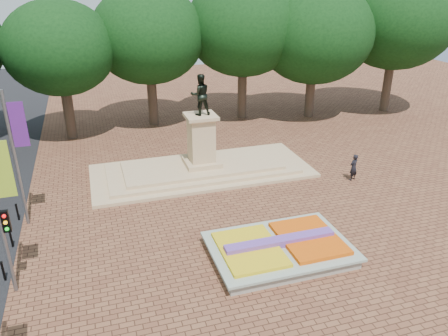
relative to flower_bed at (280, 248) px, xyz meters
name	(u,v)px	position (x,y,z in m)	size (l,w,h in m)	color
ground	(244,236)	(-1.03, 2.00, -0.38)	(90.00, 90.00, 0.00)	brown
flower_bed	(280,248)	(0.00, 0.00, 0.00)	(6.30, 4.30, 0.91)	gray
monument	(202,160)	(-1.03, 10.00, 0.50)	(14.00, 6.00, 6.40)	tan
tree_row_back	(196,45)	(1.31, 20.00, 6.29)	(44.80, 8.80, 10.43)	#38291E
pedestrian	(354,167)	(7.66, 6.07, 0.48)	(0.62, 0.41, 1.71)	black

